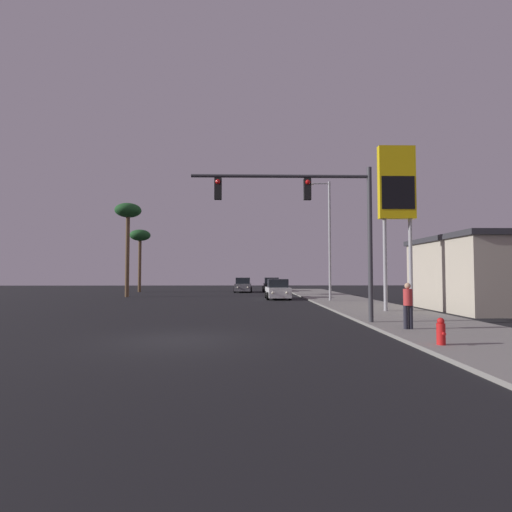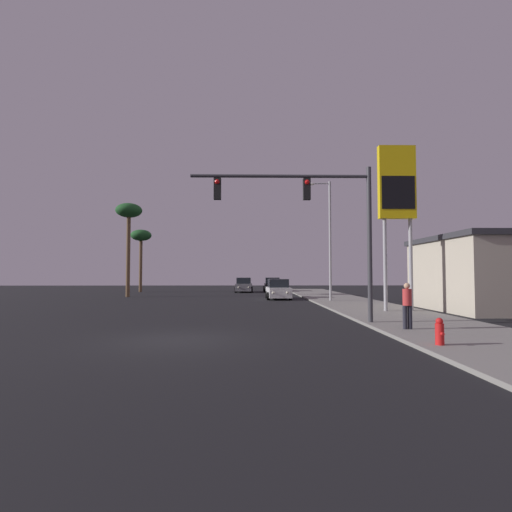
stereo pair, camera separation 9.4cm
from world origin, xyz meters
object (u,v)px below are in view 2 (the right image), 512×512
fire_hydrant (440,332)px  palm_tree_far (141,238)px  pedestrian_on_sidewalk (407,304)px  car_white (278,290)px  street_lamp (328,234)px  traffic_light_mast (317,211)px  palm_tree_mid (129,216)px  gas_station_sign (397,191)px  car_grey (244,286)px  car_black (272,285)px

fire_hydrant → palm_tree_far: (-18.11, 35.69, 5.83)m
pedestrian_on_sidewalk → palm_tree_far: size_ratio=0.23×
car_white → street_lamp: 6.73m
traffic_light_mast → palm_tree_mid: 24.89m
street_lamp → pedestrian_on_sidewalk: size_ratio=5.39×
street_lamp → gas_station_sign: (2.09, -8.43, 1.50)m
car_grey → traffic_light_mast: size_ratio=0.57×
car_black → car_grey: (-3.33, -0.44, 0.00)m
car_grey → traffic_light_mast: (3.49, -29.68, 3.98)m
car_black → traffic_light_mast: 30.39m
car_black → street_lamp: 17.67m
traffic_light_mast → pedestrian_on_sidewalk: bearing=-36.3°
street_lamp → fire_hydrant: (-0.59, -18.64, -4.63)m
car_white → street_lamp: (3.53, -3.71, 4.36)m
car_black → fire_hydrant: car_black is taller
traffic_light_mast → pedestrian_on_sidewalk: 5.15m
fire_hydrant → car_grey: bearing=99.7°
car_black → palm_tree_mid: size_ratio=0.50×
car_black → traffic_light_mast: bearing=91.4°
car_black → street_lamp: bearing=102.0°
traffic_light_mast → palm_tree_mid: palm_tree_mid is taller
street_lamp → fire_hydrant: bearing=-91.8°
traffic_light_mast → car_grey: bearing=96.7°
car_black → street_lamp: street_lamp is taller
street_lamp → palm_tree_mid: (-17.14, 7.05, 2.40)m
car_white → fire_hydrant: bearing=95.6°
palm_tree_mid → car_black: bearing=35.1°
gas_station_sign → palm_tree_mid: size_ratio=1.04×
car_black → palm_tree_far: palm_tree_far is taller
car_black → traffic_light_mast: size_ratio=0.57×
traffic_light_mast → palm_tree_mid: (-14.04, 20.36, 2.78)m
car_black → palm_tree_mid: (-13.87, -9.76, 6.76)m
street_lamp → palm_tree_far: bearing=137.6°
car_grey → traffic_light_mast: 30.15m
car_grey → palm_tree_far: 13.33m
car_grey → fire_hydrant: 35.52m
car_grey → gas_station_sign: 26.92m
gas_station_sign → car_grey: bearing=109.3°
car_black → fire_hydrant: 35.56m
car_grey → palm_tree_mid: palm_tree_mid is taller
pedestrian_on_sidewalk → palm_tree_far: 37.74m
fire_hydrant → pedestrian_on_sidewalk: size_ratio=0.46×
car_black → palm_tree_mid: bearing=36.2°
gas_station_sign → fire_hydrant: 12.21m
street_lamp → gas_station_sign: same height
street_lamp → palm_tree_far: 25.34m
gas_station_sign → pedestrian_on_sidewalk: size_ratio=5.39×
pedestrian_on_sidewalk → car_white: bearing=99.8°
gas_station_sign → palm_tree_mid: gas_station_sign is taller
car_black → palm_tree_far: (-15.43, 0.24, 5.55)m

